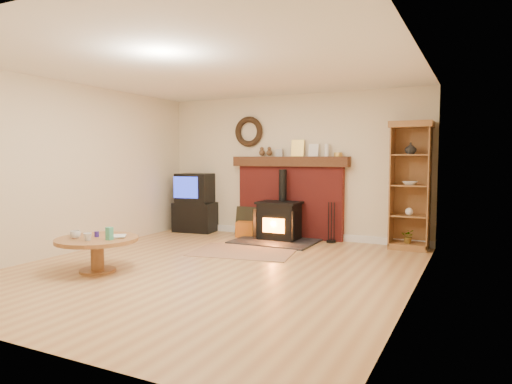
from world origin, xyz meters
The scene contains 11 objects.
ground centered at (0.00, 0.00, 0.00)m, with size 5.50×5.50×0.00m, color #B17B49.
room_shell centered at (-0.02, 0.09, 1.72)m, with size 5.02×5.52×2.61m.
chimney_breast centered at (0.00, 2.67, 0.80)m, with size 2.20×0.22×1.78m.
wood_stove centered at (-0.04, 2.27, 0.33)m, with size 1.40×1.00×1.25m.
area_rug centered at (-0.14, 1.13, 0.01)m, with size 1.54×1.06×0.01m, color brown.
tv_unit centered at (-1.92, 2.47, 0.55)m, with size 0.84×0.64×1.15m.
curio_cabinet centered at (2.12, 2.56, 1.01)m, with size 0.65×0.47×2.03m.
firelog_box centered at (-0.71, 2.40, 0.14)m, with size 0.44×0.27×0.27m, color orange.
leaning_painting centered at (-0.83, 2.55, 0.27)m, with size 0.45×0.03×0.53m, color black.
fire_tools centered at (0.84, 2.50, 0.13)m, with size 0.16×0.16×0.70m.
coffee_table centered at (-1.25, -0.77, 0.36)m, with size 1.03×1.03×0.60m.
Camera 1 is at (3.13, -5.02, 1.46)m, focal length 32.00 mm.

